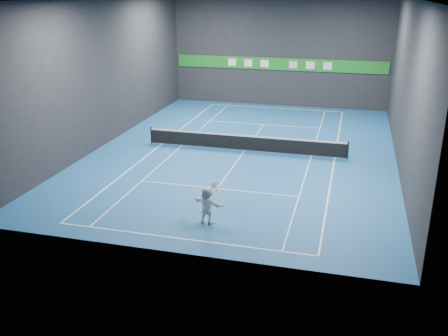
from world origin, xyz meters
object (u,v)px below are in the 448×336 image
(tennis_racket, at_px, (216,187))
(tennis_net, at_px, (245,142))
(player, at_px, (207,205))
(tennis_ball, at_px, (204,156))

(tennis_racket, bearing_deg, tennis_net, 95.48)
(player, distance_m, tennis_racket, 0.95)
(tennis_net, height_order, tennis_racket, tennis_racket)
(tennis_racket, bearing_deg, player, -172.72)
(tennis_net, relative_size, tennis_racket, 18.81)
(tennis_net, bearing_deg, tennis_ball, -87.17)
(player, relative_size, tennis_ball, 25.99)
(tennis_net, xyz_separation_m, tennis_racket, (0.98, -10.17, 1.16))
(player, relative_size, tennis_racket, 2.49)
(player, bearing_deg, tennis_net, -68.17)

